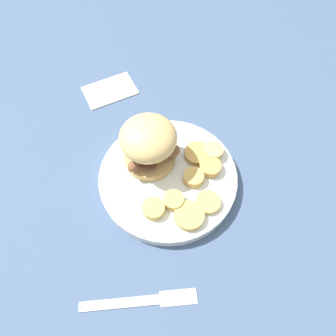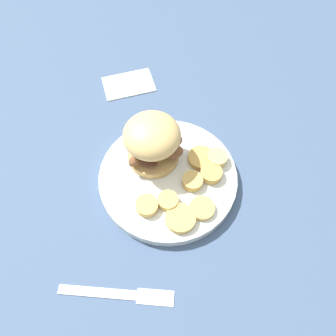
{
  "view_description": "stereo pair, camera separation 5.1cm",
  "coord_description": "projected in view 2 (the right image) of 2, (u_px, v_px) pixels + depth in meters",
  "views": [
    {
      "loc": [
        0.06,
        -0.29,
        0.56
      ],
      "look_at": [
        0.0,
        0.0,
        0.05
      ],
      "focal_mm": 35.0,
      "sensor_mm": 36.0,
      "label": 1
    },
    {
      "loc": [
        0.11,
        -0.28,
        0.56
      ],
      "look_at": [
        0.0,
        0.0,
        0.05
      ],
      "focal_mm": 35.0,
      "sensor_mm": 36.0,
      "label": 2
    }
  ],
  "objects": [
    {
      "name": "ground_plane",
      "position": [
        168.0,
        181.0,
        0.63
      ],
      "size": [
        4.0,
        4.0,
        0.0
      ],
      "primitive_type": "plane",
      "color": "#3D5170"
    },
    {
      "name": "dinner_plate",
      "position": [
        168.0,
        177.0,
        0.62
      ],
      "size": [
        0.26,
        0.26,
        0.02
      ],
      "color": "silver",
      "rests_on": "ground_plane"
    },
    {
      "name": "sandwich",
      "position": [
        153.0,
        141.0,
        0.58
      ],
      "size": [
        0.12,
        0.11,
        0.1
      ],
      "color": "tan",
      "rests_on": "dinner_plate"
    },
    {
      "name": "potato_round_0",
      "position": [
        217.0,
        158.0,
        0.62
      ],
      "size": [
        0.04,
        0.04,
        0.02
      ],
      "primitive_type": "cylinder",
      "color": "#DBB766",
      "rests_on": "dinner_plate"
    },
    {
      "name": "potato_round_1",
      "position": [
        193.0,
        180.0,
        0.6
      ],
      "size": [
        0.04,
        0.04,
        0.01
      ],
      "primitive_type": "cylinder",
      "color": "tan",
      "rests_on": "dinner_plate"
    },
    {
      "name": "potato_round_2",
      "position": [
        202.0,
        208.0,
        0.57
      ],
      "size": [
        0.04,
        0.04,
        0.01
      ],
      "primitive_type": "cylinder",
      "color": "tan",
      "rests_on": "dinner_plate"
    },
    {
      "name": "potato_round_3",
      "position": [
        147.0,
        206.0,
        0.57
      ],
      "size": [
        0.04,
        0.04,
        0.01
      ],
      "primitive_type": "cylinder",
      "color": "tan",
      "rests_on": "dinner_plate"
    },
    {
      "name": "potato_round_4",
      "position": [
        201.0,
        158.0,
        0.62
      ],
      "size": [
        0.05,
        0.05,
        0.01
      ],
      "primitive_type": "cylinder",
      "color": "tan",
      "rests_on": "dinner_plate"
    },
    {
      "name": "potato_round_5",
      "position": [
        211.0,
        173.0,
        0.6
      ],
      "size": [
        0.04,
        0.04,
        0.02
      ],
      "primitive_type": "cylinder",
      "color": "tan",
      "rests_on": "dinner_plate"
    },
    {
      "name": "potato_round_6",
      "position": [
        181.0,
        218.0,
        0.56
      ],
      "size": [
        0.05,
        0.05,
        0.01
      ],
      "primitive_type": "cylinder",
      "color": "tan",
      "rests_on": "dinner_plate"
    },
    {
      "name": "potato_round_7",
      "position": [
        168.0,
        201.0,
        0.58
      ],
      "size": [
        0.04,
        0.04,
        0.01
      ],
      "primitive_type": "cylinder",
      "color": "tan",
      "rests_on": "dinner_plate"
    },
    {
      "name": "fork",
      "position": [
        118.0,
        294.0,
        0.53
      ],
      "size": [
        0.19,
        0.07,
        0.0
      ],
      "color": "silver",
      "rests_on": "ground_plane"
    },
    {
      "name": "napkin",
      "position": [
        129.0,
        84.0,
        0.75
      ],
      "size": [
        0.14,
        0.13,
        0.01
      ],
      "primitive_type": "cube",
      "rotation": [
        0.0,
        0.0,
        3.79
      ],
      "color": "white",
      "rests_on": "ground_plane"
    }
  ]
}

